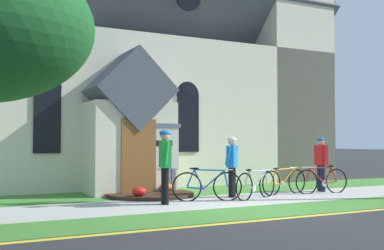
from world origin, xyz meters
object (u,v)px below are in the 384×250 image
object	(u,v)px
cyclist_in_white_jersey	(232,162)
cyclist_in_red_jersey	(165,160)
bicycle_green	(284,181)
church_sign	(146,148)
roadside_conifer	(295,72)
cyclist_in_yellow_jersey	(321,160)
bicycle_orange	(322,181)
bicycle_black	(256,185)
bicycle_yellow	(207,186)

from	to	relation	value
cyclist_in_white_jersey	cyclist_in_red_jersey	xyz separation A→B (m)	(-2.20, -0.57, 0.11)
bicycle_green	cyclist_in_white_jersey	xyz separation A→B (m)	(-1.67, 0.08, 0.56)
church_sign	cyclist_in_red_jersey	xyz separation A→B (m)	(-0.32, -2.07, -0.26)
roadside_conifer	cyclist_in_yellow_jersey	bearing A→B (deg)	-124.29
church_sign	bicycle_orange	xyz separation A→B (m)	(4.63, -1.90, -0.92)
church_sign	bicycle_orange	distance (m)	5.09
cyclist_in_red_jersey	roadside_conifer	bearing A→B (deg)	37.59
cyclist_in_yellow_jersey	roadside_conifer	size ratio (longest dim) A/B	0.22
church_sign	bicycle_black	world-z (taller)	church_sign
bicycle_black	cyclist_in_red_jersey	size ratio (longest dim) A/B	0.94
roadside_conifer	cyclist_in_white_jersey	bearing A→B (deg)	-137.76
church_sign	roadside_conifer	bearing A→B (deg)	30.42
bicycle_orange	cyclist_in_red_jersey	distance (m)	5.00
bicycle_yellow	cyclist_in_red_jersey	xyz separation A→B (m)	(-1.21, -0.16, 0.65)
bicycle_yellow	bicycle_black	world-z (taller)	bicycle_yellow
bicycle_orange	cyclist_in_white_jersey	distance (m)	2.84
bicycle_green	bicycle_black	world-z (taller)	bicycle_black
church_sign	bicycle_black	size ratio (longest dim) A/B	1.25
bicycle_orange	cyclist_in_white_jersey	bearing A→B (deg)	171.77
bicycle_orange	cyclist_in_yellow_jersey	bearing A→B (deg)	50.09
bicycle_yellow	bicycle_orange	size ratio (longest dim) A/B	0.98
bicycle_orange	roadside_conifer	xyz separation A→B (m)	(5.36, 7.76, 4.48)
cyclist_in_red_jersey	bicycle_orange	bearing A→B (deg)	2.03
cyclist_in_white_jersey	bicycle_black	bearing A→B (deg)	-62.11
cyclist_in_red_jersey	roadside_conifer	world-z (taller)	roadside_conifer
bicycle_green	cyclist_in_red_jersey	distance (m)	3.95
bicycle_orange	bicycle_black	bearing A→B (deg)	-174.62
cyclist_in_white_jersey	roadside_conifer	xyz separation A→B (m)	(8.11, 7.37, 3.92)
roadside_conifer	bicycle_green	bearing A→B (deg)	-130.90
roadside_conifer	cyclist_in_red_jersey	bearing A→B (deg)	-142.41
cyclist_in_white_jersey	cyclist_in_yellow_jersey	bearing A→B (deg)	0.71
cyclist_in_white_jersey	bicycle_orange	bearing A→B (deg)	-8.23
bicycle_green	bicycle_black	xyz separation A→B (m)	(-1.34, -0.55, 0.01)
bicycle_black	cyclist_in_white_jersey	distance (m)	0.90
church_sign	bicycle_orange	bearing A→B (deg)	-22.29
bicycle_green	cyclist_in_white_jersey	distance (m)	1.76
bicycle_black	cyclist_in_red_jersey	world-z (taller)	cyclist_in_red_jersey
cyclist_in_red_jersey	roadside_conifer	xyz separation A→B (m)	(10.31, 7.94, 3.81)
bicycle_yellow	roadside_conifer	size ratio (longest dim) A/B	0.23
bicycle_green	cyclist_in_yellow_jersey	bearing A→B (deg)	4.50
bicycle_green	cyclist_in_red_jersey	world-z (taller)	cyclist_in_red_jersey
bicycle_orange	roadside_conifer	distance (m)	10.44
bicycle_green	bicycle_yellow	size ratio (longest dim) A/B	1.04
bicycle_orange	cyclist_in_red_jersey	world-z (taller)	cyclist_in_red_jersey
cyclist_in_white_jersey	cyclist_in_red_jersey	size ratio (longest dim) A/B	0.92
church_sign	bicycle_yellow	distance (m)	2.30
roadside_conifer	church_sign	bearing A→B (deg)	-149.58
bicycle_yellow	cyclist_in_yellow_jersey	xyz separation A→B (m)	(4.11, 0.46, 0.55)
bicycle_green	cyclist_in_white_jersey	bearing A→B (deg)	177.40
bicycle_green	bicycle_black	distance (m)	1.44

